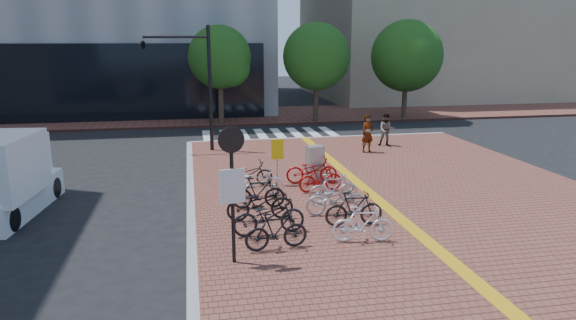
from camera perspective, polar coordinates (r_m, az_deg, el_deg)
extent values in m
plane|color=black|center=(15.60, 4.25, -6.41)|extent=(120.00, 120.00, 0.00)
cube|color=brown|center=(12.58, 24.20, -12.23)|extent=(14.00, 34.00, 0.15)
cube|color=gold|center=(12.02, 20.22, -12.63)|extent=(0.40, 34.00, 0.01)
cube|color=gray|center=(10.52, -10.48, -16.38)|extent=(0.25, 34.00, 0.15)
cube|color=gray|center=(27.55, 3.81, 2.43)|extent=(14.00, 0.25, 0.15)
cube|color=brown|center=(35.75, -4.53, 4.91)|extent=(70.00, 8.00, 0.15)
cube|color=silver|center=(28.66, -8.92, 2.58)|extent=(0.50, 4.00, 0.01)
cube|color=silver|center=(28.71, -6.93, 2.66)|extent=(0.50, 4.00, 0.01)
cube|color=silver|center=(28.79, -4.94, 2.74)|extent=(0.50, 4.00, 0.01)
cube|color=silver|center=(28.91, -2.97, 2.81)|extent=(0.50, 4.00, 0.01)
cube|color=silver|center=(29.06, -1.01, 2.88)|extent=(0.50, 4.00, 0.01)
cube|color=silver|center=(29.25, 0.92, 2.95)|extent=(0.50, 4.00, 0.01)
cube|color=silver|center=(29.46, 2.83, 3.01)|extent=(0.50, 4.00, 0.01)
cube|color=silver|center=(29.71, 4.70, 3.07)|extent=(0.50, 4.00, 0.01)
cylinder|color=#38281E|center=(31.95, -7.45, 6.34)|extent=(0.32, 0.32, 2.60)
sphere|color=#194714|center=(31.74, -7.60, 11.27)|extent=(3.80, 3.80, 3.80)
sphere|color=#194714|center=(31.51, -6.43, 10.20)|extent=(2.40, 2.40, 2.40)
cylinder|color=#38281E|center=(32.85, 3.11, 6.62)|extent=(0.32, 0.32, 2.60)
sphere|color=#194714|center=(32.65, 3.18, 11.42)|extent=(4.20, 4.20, 4.20)
sphere|color=#194714|center=(32.54, 4.33, 10.33)|extent=(2.40, 2.40, 2.40)
cylinder|color=#38281E|center=(34.79, 12.82, 6.68)|extent=(0.32, 0.32, 2.60)
sphere|color=#194714|center=(34.59, 13.06, 11.20)|extent=(4.60, 4.60, 4.60)
sphere|color=#194714|center=(34.59, 14.13, 10.15)|extent=(2.40, 2.40, 2.40)
imported|color=black|center=(12.78, -1.31, -7.87)|extent=(1.65, 0.65, 0.97)
imported|color=black|center=(13.72, -2.13, -6.23)|extent=(2.02, 0.89, 1.03)
imported|color=black|center=(14.81, -3.13, -4.79)|extent=(1.94, 0.69, 1.01)
imported|color=black|center=(15.83, -3.32, -3.63)|extent=(1.69, 0.59, 0.99)
imported|color=silver|center=(17.09, -3.63, -2.38)|extent=(1.91, 0.76, 0.98)
imported|color=black|center=(18.17, -4.42, -1.55)|extent=(1.79, 0.77, 0.92)
imported|color=white|center=(13.37, 8.35, -7.05)|extent=(1.65, 0.68, 0.96)
imported|color=black|center=(14.45, 7.34, -5.39)|extent=(1.66, 0.51, 0.99)
imported|color=#ADADB1|center=(15.33, 5.35, -4.30)|extent=(1.84, 0.66, 0.96)
imported|color=#AFAFB3|center=(16.35, 5.06, -3.15)|extent=(1.63, 0.51, 0.97)
imported|color=#AE0F0C|center=(17.55, 3.63, -2.04)|extent=(1.60, 0.63, 0.94)
imported|color=#A00B0D|center=(18.55, 2.66, -1.13)|extent=(1.91, 0.83, 0.97)
imported|color=gray|center=(23.86, 8.84, 2.91)|extent=(0.72, 0.57, 1.74)
imported|color=#4E5363|center=(25.47, 10.89, 3.31)|extent=(0.92, 0.82, 1.59)
cube|color=#AAAAAF|center=(18.86, 2.99, -0.37)|extent=(0.69, 0.57, 1.30)
cylinder|color=#B7B7BC|center=(18.26, -1.20, -0.29)|extent=(0.07, 0.07, 1.62)
cube|color=yellow|center=(18.11, -1.18, 1.20)|extent=(0.45, 0.09, 0.72)
cylinder|color=black|center=(11.76, -6.19, -4.08)|extent=(0.10, 0.10, 3.20)
cylinder|color=black|center=(11.37, -6.33, 2.25)|extent=(0.60, 0.14, 0.60)
cube|color=silver|center=(11.62, -6.19, -2.92)|extent=(0.59, 0.14, 0.80)
cylinder|color=black|center=(24.08, -8.65, 7.80)|extent=(0.17, 0.17, 5.72)
cylinder|color=black|center=(23.97, -12.36, 13.22)|extent=(2.86, 0.11, 0.11)
imported|color=black|center=(24.04, -15.81, 12.35)|extent=(0.25, 1.18, 0.48)
cube|color=white|center=(18.00, -28.79, -3.88)|extent=(2.41, 4.64, 0.89)
cube|color=white|center=(18.88, -27.56, 0.40)|extent=(2.09, 2.09, 1.28)
cylinder|color=black|center=(19.75, -29.09, -2.80)|extent=(0.30, 0.71, 0.69)
cylinder|color=black|center=(19.10, -24.53, -2.82)|extent=(0.30, 0.71, 0.69)
cylinder|color=black|center=(16.32, -28.36, -5.85)|extent=(0.30, 0.71, 0.69)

